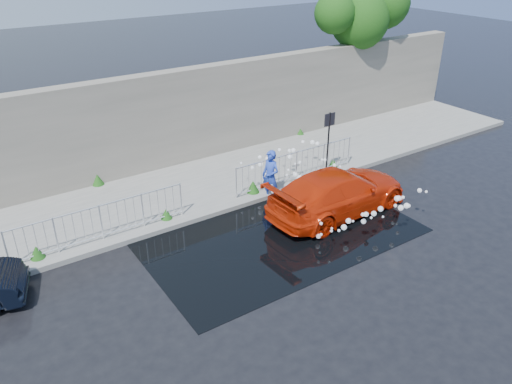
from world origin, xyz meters
The scene contains 13 objects.
ground centered at (0.00, 0.00, 0.00)m, with size 90.00×90.00×0.00m, color black.
pavement centered at (0.00, 5.00, 0.07)m, with size 30.00×4.00×0.15m, color slate.
curb centered at (0.00, 3.00, 0.08)m, with size 30.00×0.25×0.16m, color slate.
retaining_wall centered at (0.00, 7.20, 1.90)m, with size 30.00×0.60×3.50m, color #6A6559.
puddle centered at (0.50, 1.00, 0.01)m, with size 8.00×5.00×0.01m, color black.
sign_post centered at (4.20, 3.10, 1.72)m, with size 0.45×0.06×2.50m.
tree centered at (9.78, 7.41, 4.82)m, with size 5.00×2.60×6.33m.
railing_left centered at (-4.00, 3.35, 0.74)m, with size 5.05×0.05×1.10m.
railing_right centered at (3.00, 3.35, 0.74)m, with size 5.05×0.05×1.10m.
weeds centered at (-0.35, 4.43, 0.34)m, with size 12.17×3.93×0.43m.
water_spray centered at (2.88, 1.67, 0.76)m, with size 3.67×5.71×1.02m.
red_car centered at (2.84, 0.99, 0.72)m, with size 2.01×4.94×1.43m, color red.
person centered at (1.50, 2.81, 0.89)m, with size 0.65×0.43×1.79m, color #2442B8.
Camera 1 is at (-7.10, -9.21, 7.94)m, focal length 35.00 mm.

